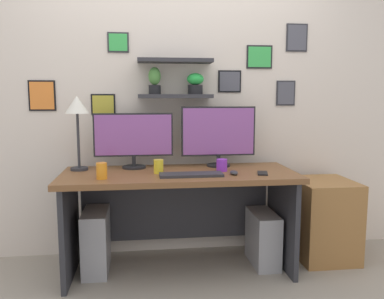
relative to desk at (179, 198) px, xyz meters
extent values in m
plane|color=gray|center=(0.00, -0.06, -0.54)|extent=(8.00, 8.00, 0.00)
cube|color=beige|center=(0.00, 0.38, 0.81)|extent=(4.40, 0.04, 2.70)
cube|color=#2D2D33|center=(0.00, 0.26, 0.76)|extent=(0.58, 0.20, 0.03)
cube|color=#2D2D33|center=(0.00, 0.26, 1.03)|extent=(0.58, 0.20, 0.03)
cylinder|color=black|center=(0.16, 0.26, 0.81)|extent=(0.12, 0.12, 0.07)
ellipsoid|color=green|center=(0.16, 0.26, 0.89)|extent=(0.13, 0.13, 0.09)
cylinder|color=black|center=(-0.16, 0.26, 0.81)|extent=(0.09, 0.09, 0.07)
ellipsoid|color=#4A873D|center=(-0.16, 0.26, 0.91)|extent=(0.10, 0.10, 0.14)
cube|color=#2D2D33|center=(0.94, 0.36, 0.78)|extent=(0.16, 0.02, 0.21)
cube|color=#4C4C56|center=(0.94, 0.35, 0.78)|extent=(0.14, 0.00, 0.18)
cube|color=#2D2D33|center=(-0.44, 0.36, 1.18)|extent=(0.17, 0.02, 0.16)
cube|color=green|center=(-0.44, 0.35, 1.18)|extent=(0.14, 0.00, 0.13)
cube|color=black|center=(-1.04, 0.36, 0.76)|extent=(0.20, 0.02, 0.24)
cube|color=orange|center=(-1.04, 0.35, 0.76)|extent=(0.18, 0.00, 0.21)
cube|color=#2D2D33|center=(1.02, 0.36, 1.24)|extent=(0.18, 0.02, 0.23)
cube|color=#4C4C56|center=(1.02, 0.35, 1.24)|extent=(0.16, 0.00, 0.20)
cube|color=black|center=(0.71, 0.36, 1.08)|extent=(0.22, 0.02, 0.19)
cube|color=green|center=(0.71, 0.35, 1.08)|extent=(0.19, 0.00, 0.16)
cube|color=black|center=(-0.57, 0.36, 0.69)|extent=(0.19, 0.02, 0.16)
cube|color=gold|center=(-0.57, 0.35, 0.69)|extent=(0.17, 0.00, 0.14)
cube|color=black|center=(0.46, 0.36, 0.88)|extent=(0.19, 0.02, 0.18)
cube|color=#4C4C56|center=(0.46, 0.35, 0.88)|extent=(0.17, 0.00, 0.16)
cube|color=brown|center=(0.00, -0.06, 0.19)|extent=(1.70, 0.68, 0.04)
cube|color=#2D2D33|center=(-0.79, -0.06, -0.19)|extent=(0.04, 0.62, 0.71)
cube|color=#2D2D33|center=(0.79, -0.06, -0.19)|extent=(0.04, 0.62, 0.71)
cube|color=#2D2D33|center=(0.00, 0.24, -0.15)|extent=(1.50, 0.02, 0.50)
cylinder|color=black|center=(-0.33, 0.15, 0.22)|extent=(0.18, 0.18, 0.02)
cylinder|color=black|center=(-0.33, 0.15, 0.27)|extent=(0.03, 0.03, 0.09)
cube|color=black|center=(-0.33, 0.16, 0.46)|extent=(0.60, 0.02, 0.33)
cube|color=#8C4C99|center=(-0.33, 0.15, 0.46)|extent=(0.58, 0.00, 0.31)
cylinder|color=black|center=(0.33, 0.15, 0.22)|extent=(0.18, 0.18, 0.02)
cylinder|color=black|center=(0.33, 0.15, 0.26)|extent=(0.03, 0.03, 0.08)
cube|color=black|center=(0.33, 0.16, 0.48)|extent=(0.58, 0.02, 0.39)
cube|color=#8C4C99|center=(0.33, 0.15, 0.48)|extent=(0.56, 0.00, 0.36)
cube|color=#2D2D33|center=(0.07, -0.21, 0.22)|extent=(0.44, 0.14, 0.02)
ellipsoid|color=#2D2D33|center=(0.37, -0.20, 0.22)|extent=(0.06, 0.09, 0.03)
cylinder|color=#2D2D33|center=(-0.74, 0.12, 0.22)|extent=(0.13, 0.13, 0.02)
cylinder|color=#2D2D33|center=(-0.74, 0.12, 0.43)|extent=(0.02, 0.02, 0.41)
cone|color=silver|center=(-0.74, 0.12, 0.70)|extent=(0.18, 0.18, 0.13)
cube|color=black|center=(0.58, -0.19, 0.21)|extent=(0.10, 0.15, 0.01)
cylinder|color=purple|center=(0.32, -0.06, 0.25)|extent=(0.08, 0.08, 0.09)
cylinder|color=yellow|center=(-0.15, -0.08, 0.26)|extent=(0.07, 0.07, 0.10)
cylinder|color=orange|center=(-0.54, -0.23, 0.26)|extent=(0.07, 0.07, 0.11)
cube|color=#9E6B38|center=(1.17, 0.04, -0.23)|extent=(0.44, 0.50, 0.64)
cube|color=#99999E|center=(-0.62, 0.01, -0.31)|extent=(0.18, 0.40, 0.46)
cube|color=#99999E|center=(0.65, -0.02, -0.34)|extent=(0.18, 0.40, 0.41)
camera|label=1|loc=(-0.27, -2.91, 0.76)|focal=37.42mm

